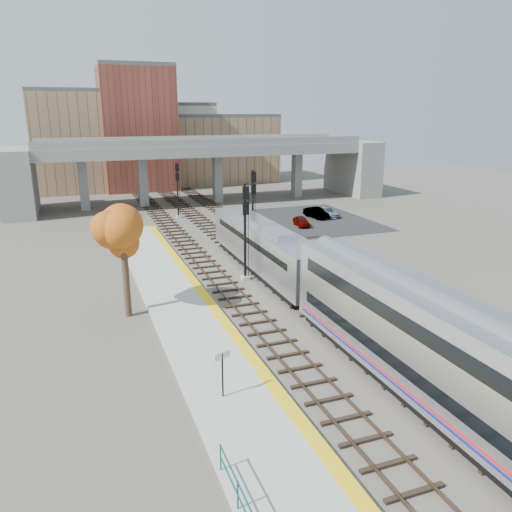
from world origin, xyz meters
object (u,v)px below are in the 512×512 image
object	(u,v)px
car_a	(301,221)
tree	(123,239)
car_b	(316,213)
signal_mast_mid	(253,208)
signal_mast_near	(245,232)
signal_mast_far	(178,191)
coach	(460,366)
car_c	(327,212)
locomotive	(264,247)

from	to	relation	value
car_a	tree	bearing A→B (deg)	-130.64
car_b	car_a	bearing A→B (deg)	-144.42
signal_mast_mid	signal_mast_near	bearing A→B (deg)	-113.34
signal_mast_near	signal_mast_far	world-z (taller)	signal_mast_near
coach	car_b	world-z (taller)	coach
tree	signal_mast_mid	bearing A→B (deg)	44.89
tree	car_c	bearing A→B (deg)	41.09
coach	car_c	bearing A→B (deg)	68.97
signal_mast_far	car_c	distance (m)	19.16
locomotive	car_b	xyz separation A→B (m)	(14.24, 18.44, -1.57)
locomotive	signal_mast_far	bearing A→B (deg)	94.86
locomotive	signal_mast_far	xyz separation A→B (m)	(-2.10, 24.70, 1.16)
car_a	car_c	size ratio (longest dim) A/B	0.83
car_a	car_b	distance (m)	5.24
locomotive	signal_mast_mid	world-z (taller)	signal_mast_mid
coach	car_c	world-z (taller)	coach
coach	signal_mast_mid	xyz separation A→B (m)	(2.00, 30.91, 1.10)
signal_mast_mid	car_c	xyz separation A→B (m)	(13.87, 10.38, -3.26)
signal_mast_mid	coach	bearing A→B (deg)	-93.70
car_c	signal_mast_mid	bearing A→B (deg)	-157.77
locomotive	signal_mast_mid	bearing A→B (deg)	76.45
signal_mast_far	car_b	xyz separation A→B (m)	(16.34, -6.26, -2.73)
signal_mast_mid	signal_mast_far	world-z (taller)	signal_mast_mid
signal_mast_near	tree	bearing A→B (deg)	-156.33
car_b	car_c	xyz separation A→B (m)	(1.63, 0.24, -0.07)
tree	car_b	size ratio (longest dim) A/B	1.76
tree	locomotive	bearing A→B (deg)	24.81
signal_mast_mid	car_a	bearing A→B (deg)	37.62
locomotive	car_a	world-z (taller)	locomotive
signal_mast_far	car_c	world-z (taller)	signal_mast_far
coach	car_a	bearing A→B (deg)	74.39
signal_mast_mid	signal_mast_far	xyz separation A→B (m)	(-4.10, 16.40, -0.46)
locomotive	car_b	world-z (taller)	locomotive
coach	tree	distance (m)	20.97
signal_mast_far	tree	xyz separation A→B (m)	(-9.71, -30.16, 1.84)
signal_mast_far	signal_mast_mid	bearing A→B (deg)	-75.96
tree	car_b	distance (m)	35.65
tree	signal_mast_near	bearing A→B (deg)	23.67
signal_mast_far	car_b	world-z (taller)	signal_mast_far
signal_mast_near	car_b	size ratio (longest dim) A/B	1.92
coach	tree	size ratio (longest dim) A/B	3.52
signal_mast_far	car_a	world-z (taller)	signal_mast_far
car_b	car_c	bearing A→B (deg)	0.35
signal_mast_far	coach	bearing A→B (deg)	-87.46
locomotive	car_a	xyz separation A→B (m)	(10.46, 14.82, -1.66)
coach	car_a	xyz separation A→B (m)	(10.46, 37.42, -2.18)
signal_mast_mid	car_b	distance (m)	16.21
coach	car_a	world-z (taller)	coach
signal_mast_near	car_a	world-z (taller)	signal_mast_near
locomotive	car_c	bearing A→B (deg)	49.64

